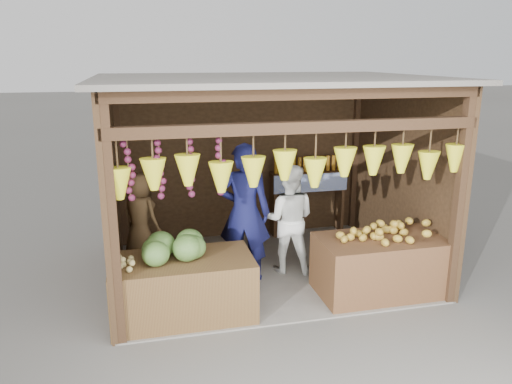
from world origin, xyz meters
TOP-DOWN VIEW (x-y plane):
  - ground at (0.00, 0.00)m, footprint 80.00×80.00m
  - stall_structure at (-0.03, -0.04)m, footprint 4.30×3.30m
  - back_shelf at (1.05, 1.28)m, footprint 1.25×0.32m
  - counter_left at (-1.25, -1.04)m, footprint 1.59×0.85m
  - counter_right at (1.21, -1.02)m, footprint 1.56×0.85m
  - stool at (-1.67, 0.12)m, footprint 0.31×0.31m
  - man_standing at (-0.35, -0.21)m, footprint 0.78×0.63m
  - woman_standing at (0.29, -0.10)m, footprint 0.90×0.81m
  - vendor_seated at (-1.67, 0.12)m, footprint 0.67×0.66m
  - melon_pile at (-1.33, -1.02)m, footprint 1.00×0.50m
  - tanfruit_pile at (-1.90, -1.13)m, footprint 0.34×0.40m
  - mango_pile at (1.26, -1.05)m, footprint 1.40×0.64m

SIDE VIEW (x-z plane):
  - ground at x=0.00m, z-range 0.00..0.00m
  - stool at x=-1.67m, z-range 0.00..0.29m
  - counter_left at x=-1.25m, z-range 0.00..0.71m
  - counter_right at x=1.21m, z-range 0.00..0.74m
  - woman_standing at x=0.29m, z-range 0.00..1.52m
  - tanfruit_pile at x=-1.90m, z-range 0.71..0.84m
  - mango_pile at x=1.26m, z-range 0.74..0.96m
  - melon_pile at x=-1.33m, z-range 0.71..1.03m
  - back_shelf at x=1.05m, z-range 0.21..1.54m
  - vendor_seated at x=-1.67m, z-range 0.29..1.46m
  - man_standing at x=-0.35m, z-range 0.00..1.86m
  - stall_structure at x=-0.03m, z-range 0.34..3.00m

